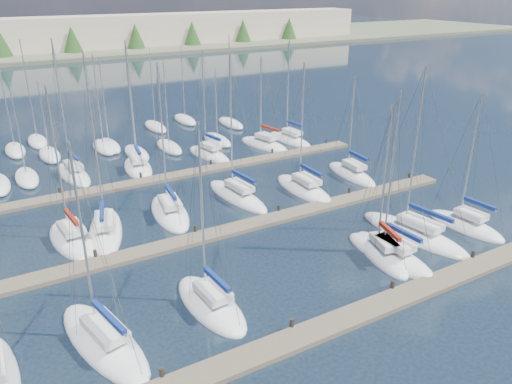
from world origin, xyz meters
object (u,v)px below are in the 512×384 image
sailboat_p (209,154)px  sailboat_n (74,174)px  sailboat_c (211,304)px  sailboat_q (264,145)px  sailboat_l (304,189)px  sailboat_b (104,341)px  sailboat_m (351,174)px  sailboat_r (290,140)px  sailboat_d (381,253)px  sailboat_i (106,231)px  sailboat_o (138,167)px  sailboat_j (170,212)px  sailboat_h (72,239)px  sailboat_e (390,255)px  sailboat_g (465,225)px  sailboat_k (237,196)px  sailboat_f (413,234)px

sailboat_p → sailboat_n: size_ratio=0.87×
sailboat_c → sailboat_q: (20.22, 27.13, -0.01)m
sailboat_c → sailboat_l: bearing=35.0°
sailboat_p → sailboat_b: size_ratio=1.03×
sailboat_m → sailboat_r: (1.30, 13.69, 0.01)m
sailboat_l → sailboat_c: bearing=-141.0°
sailboat_d → sailboat_i: (-16.95, 14.04, 0.00)m
sailboat_o → sailboat_j: size_ratio=1.04×
sailboat_i → sailboat_n: (0.47, 14.88, 0.01)m
sailboat_h → sailboat_l: bearing=-6.4°
sailboat_m → sailboat_e: (-8.68, -14.68, 0.01)m
sailboat_i → sailboat_l: sailboat_i is taller
sailboat_h → sailboat_g: sailboat_h is taller
sailboat_b → sailboat_d: bearing=-13.0°
sailboat_m → sailboat_d: (-9.08, -14.18, 0.01)m
sailboat_m → sailboat_b: sailboat_b is taller
sailboat_d → sailboat_m: bearing=73.1°
sailboat_m → sailboat_c: sailboat_c is taller
sailboat_h → sailboat_g: (29.03, -14.00, 0.01)m
sailboat_i → sailboat_o: bearing=77.6°
sailboat_k → sailboat_f: size_ratio=0.99×
sailboat_h → sailboat_p: sailboat_h is taller
sailboat_f → sailboat_j: 20.80m
sailboat_f → sailboat_c: size_ratio=1.12×
sailboat_c → sailboat_e: (14.20, -1.10, 0.00)m
sailboat_k → sailboat_p: sailboat_k is taller
sailboat_o → sailboat_p: 8.71m
sailboat_c → sailboat_j: 14.46m
sailboat_r → sailboat_q: (-3.96, -0.15, -0.02)m
sailboat_i → sailboat_e: bearing=-24.8°
sailboat_c → sailboat_d: bearing=-5.7°
sailboat_k → sailboat_o: size_ratio=0.97×
sailboat_k → sailboat_o: bearing=109.7°
sailboat_g → sailboat_b: (-29.98, 0.47, -0.02)m
sailboat_p → sailboat_b: 33.46m
sailboat_p → sailboat_q: sailboat_p is taller
sailboat_r → sailboat_b: sailboat_r is taller
sailboat_r → sailboat_l: 16.68m
sailboat_b → sailboat_n: bearing=70.0°
sailboat_o → sailboat_b: 29.11m
sailboat_j → sailboat_m: bearing=6.1°
sailboat_q → sailboat_l: bearing=-117.3°
sailboat_r → sailboat_c: size_ratio=1.06×
sailboat_r → sailboat_o: size_ratio=0.93×
sailboat_h → sailboat_j: bearing=1.1°
sailboat_i → sailboat_b: size_ratio=1.20×
sailboat_g → sailboat_r: bearing=83.8°
sailboat_l → sailboat_q: sailboat_l is taller
sailboat_m → sailboat_h: bearing=-174.4°
sailboat_h → sailboat_i: (2.67, 0.09, 0.01)m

